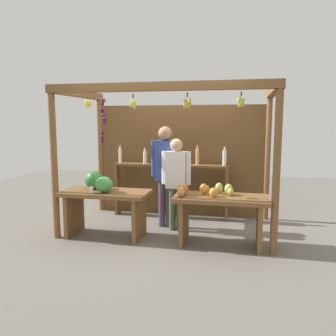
% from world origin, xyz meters
% --- Properties ---
extents(ground_plane, '(12.00, 12.00, 0.00)m').
position_xyz_m(ground_plane, '(0.00, 0.00, 0.00)').
color(ground_plane, slate).
rests_on(ground_plane, ground).
extents(market_stall, '(3.33, 1.83, 2.32)m').
position_xyz_m(market_stall, '(-0.00, 0.41, 1.34)').
color(market_stall, brown).
rests_on(market_stall, ground).
extents(fruit_counter_left, '(1.35, 0.64, 1.01)m').
position_xyz_m(fruit_counter_left, '(-0.92, -0.64, 0.62)').
color(fruit_counter_left, brown).
rests_on(fruit_counter_left, ground).
extents(fruit_counter_right, '(1.36, 0.64, 0.88)m').
position_xyz_m(fruit_counter_right, '(0.85, -0.64, 0.56)').
color(fruit_counter_right, brown).
rests_on(fruit_counter_right, ground).
extents(bottle_shelf_unit, '(2.14, 0.22, 1.36)m').
position_xyz_m(bottle_shelf_unit, '(-0.12, 0.65, 0.79)').
color(bottle_shelf_unit, brown).
rests_on(bottle_shelf_unit, ground).
extents(vendor_man, '(0.48, 0.23, 1.70)m').
position_xyz_m(vendor_man, '(-0.10, 0.05, 1.03)').
color(vendor_man, '#4F4054').
rests_on(vendor_man, ground).
extents(vendor_woman, '(0.48, 0.20, 1.51)m').
position_xyz_m(vendor_woman, '(0.12, -0.10, 0.90)').
color(vendor_woman, '#525E41').
rests_on(vendor_woman, ground).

